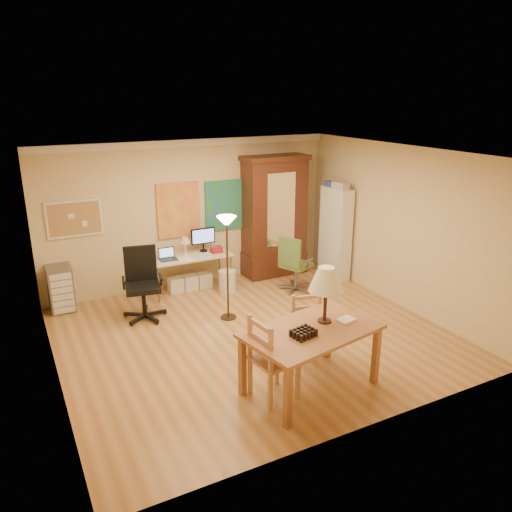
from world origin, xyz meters
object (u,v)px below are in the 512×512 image
office_chair_black (144,300)px  bookshelf (335,234)px  armoire (274,224)px  office_chair_green (295,276)px  dining_table (317,315)px  computer_desk (191,269)px

office_chair_black → bookshelf: (3.82, 0.11, 0.58)m
armoire → office_chair_green: bearing=-96.4°
dining_table → armoire: armoire is taller
office_chair_black → bookshelf: bearing=1.6°
dining_table → office_chair_green: dining_table is taller
office_chair_black → office_chair_green: size_ratio=1.10×
computer_desk → office_chair_green: computer_desk is taller
dining_table → computer_desk: size_ratio=1.20×
office_chair_black → office_chair_green: (2.77, -0.13, -0.03)m
office_chair_black → office_chair_green: 2.78m
office_chair_black → bookshelf: bookshelf is taller
dining_table → computer_desk: bearing=93.9°
office_chair_black → armoire: 3.10m
office_chair_black → dining_table: bearing=-65.1°
computer_desk → dining_table: bearing=-86.1°
computer_desk → office_chair_green: size_ratio=1.41×
computer_desk → office_chair_black: bearing=-144.8°
computer_desk → bookshelf: 2.84m
dining_table → computer_desk: dining_table is taller
computer_desk → armoire: armoire is taller
dining_table → bookshelf: size_ratio=0.99×
office_chair_black → bookshelf: size_ratio=0.65×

